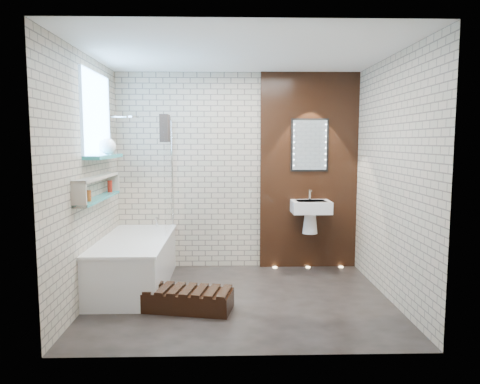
{
  "coord_description": "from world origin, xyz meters",
  "views": [
    {
      "loc": [
        -0.13,
        -4.71,
        1.7
      ],
      "look_at": [
        0.0,
        0.15,
        1.15
      ],
      "focal_mm": 33.67,
      "sensor_mm": 36.0,
      "label": 1
    }
  ],
  "objects_px": {
    "bath_screen": "(169,175)",
    "led_mirror": "(310,145)",
    "washbasin": "(311,211)",
    "bathtub": "(135,262)",
    "walnut_step": "(188,300)"
  },
  "relations": [
    {
      "from": "bath_screen",
      "to": "led_mirror",
      "type": "distance_m",
      "value": 1.89
    },
    {
      "from": "washbasin",
      "to": "bathtub",
      "type": "bearing_deg",
      "value": -163.99
    },
    {
      "from": "walnut_step",
      "to": "bath_screen",
      "type": "bearing_deg",
      "value": 105.75
    },
    {
      "from": "led_mirror",
      "to": "walnut_step",
      "type": "bearing_deg",
      "value": -134.09
    },
    {
      "from": "washbasin",
      "to": "walnut_step",
      "type": "relative_size",
      "value": 0.67
    },
    {
      "from": "bath_screen",
      "to": "washbasin",
      "type": "distance_m",
      "value": 1.89
    },
    {
      "from": "bathtub",
      "to": "bath_screen",
      "type": "relative_size",
      "value": 1.24
    },
    {
      "from": "walnut_step",
      "to": "led_mirror",
      "type": "bearing_deg",
      "value": 45.91
    },
    {
      "from": "led_mirror",
      "to": "walnut_step",
      "type": "distance_m",
      "value": 2.64
    },
    {
      "from": "bathtub",
      "to": "bath_screen",
      "type": "bearing_deg",
      "value": 51.1
    },
    {
      "from": "bathtub",
      "to": "washbasin",
      "type": "distance_m",
      "value": 2.32
    },
    {
      "from": "bathtub",
      "to": "bath_screen",
      "type": "height_order",
      "value": "bath_screen"
    },
    {
      "from": "bathtub",
      "to": "washbasin",
      "type": "xyz_separation_m",
      "value": [
        2.17,
        0.62,
        0.5
      ]
    },
    {
      "from": "bath_screen",
      "to": "walnut_step",
      "type": "relative_size",
      "value": 1.61
    },
    {
      "from": "bath_screen",
      "to": "washbasin",
      "type": "xyz_separation_m",
      "value": [
        1.82,
        0.18,
        -0.49
      ]
    }
  ]
}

